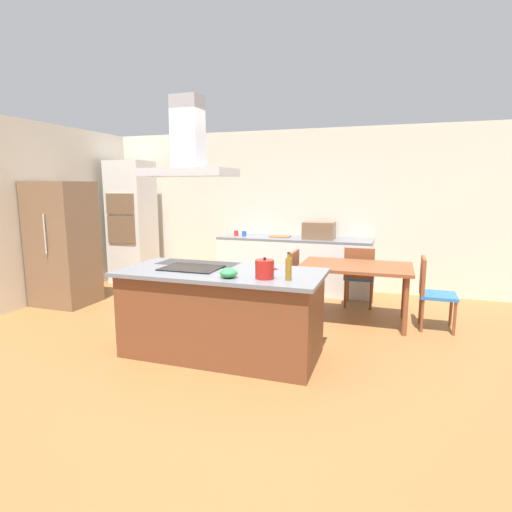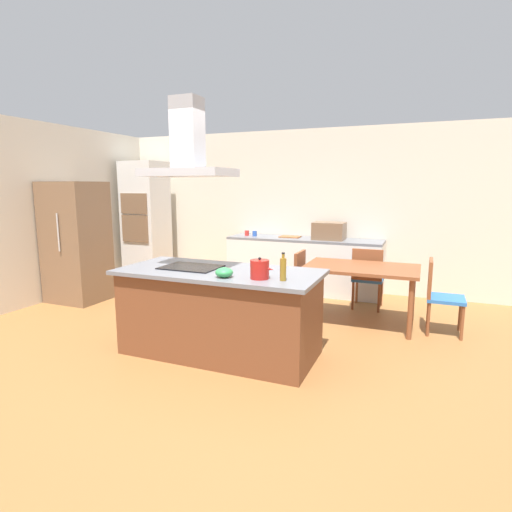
{
  "view_description": "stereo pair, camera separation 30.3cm",
  "coord_description": "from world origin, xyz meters",
  "px_view_note": "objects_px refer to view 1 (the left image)",
  "views": [
    {
      "loc": [
        1.65,
        -3.82,
        1.75
      ],
      "look_at": [
        0.25,
        0.4,
        1.0
      ],
      "focal_mm": 29.0,
      "sensor_mm": 36.0,
      "label": 1
    },
    {
      "loc": [
        1.93,
        -3.72,
        1.75
      ],
      "look_at": [
        0.25,
        0.4,
        1.0
      ],
      "focal_mm": 29.0,
      "sensor_mm": 36.0,
      "label": 2
    }
  ],
  "objects_px": {
    "tea_kettle": "(265,269)",
    "chair_at_right_end": "(431,289)",
    "dining_table": "(356,271)",
    "range_hood": "(188,151)",
    "countertop_microwave": "(319,230)",
    "coffee_mug_blue": "(244,234)",
    "wall_oven_stack": "(132,222)",
    "refrigerator": "(63,244)",
    "cooktop": "(191,268)",
    "olive_oil_bottle": "(289,268)",
    "chair_facing_back_wall": "(359,273)",
    "chair_at_left_end": "(287,278)",
    "cutting_board": "(280,236)",
    "mixing_bowl": "(229,273)",
    "coffee_mug_red": "(236,233)"
  },
  "relations": [
    {
      "from": "coffee_mug_red",
      "to": "chair_facing_back_wall",
      "type": "height_order",
      "value": "coffee_mug_red"
    },
    {
      "from": "coffee_mug_red",
      "to": "chair_at_left_end",
      "type": "relative_size",
      "value": 0.1
    },
    {
      "from": "coffee_mug_blue",
      "to": "refrigerator",
      "type": "height_order",
      "value": "refrigerator"
    },
    {
      "from": "coffee_mug_red",
      "to": "chair_at_left_end",
      "type": "xyz_separation_m",
      "value": [
        1.25,
        -1.32,
        -0.44
      ]
    },
    {
      "from": "chair_facing_back_wall",
      "to": "chair_at_left_end",
      "type": "distance_m",
      "value": 1.13
    },
    {
      "from": "chair_facing_back_wall",
      "to": "olive_oil_bottle",
      "type": "bearing_deg",
      "value": -100.67
    },
    {
      "from": "olive_oil_bottle",
      "to": "countertop_microwave",
      "type": "bearing_deg",
      "value": 94.77
    },
    {
      "from": "tea_kettle",
      "to": "olive_oil_bottle",
      "type": "height_order",
      "value": "olive_oil_bottle"
    },
    {
      "from": "olive_oil_bottle",
      "to": "coffee_mug_red",
      "type": "xyz_separation_m",
      "value": [
        -1.71,
        3.09,
        -0.07
      ]
    },
    {
      "from": "chair_at_left_end",
      "to": "range_hood",
      "type": "xyz_separation_m",
      "value": [
        -0.64,
        -1.55,
        1.59
      ]
    },
    {
      "from": "cutting_board",
      "to": "chair_at_left_end",
      "type": "distance_m",
      "value": 1.51
    },
    {
      "from": "cutting_board",
      "to": "chair_at_left_end",
      "type": "xyz_separation_m",
      "value": [
        0.47,
        -1.38,
        -0.4
      ]
    },
    {
      "from": "dining_table",
      "to": "chair_at_right_end",
      "type": "height_order",
      "value": "chair_at_right_end"
    },
    {
      "from": "cooktop",
      "to": "refrigerator",
      "type": "bearing_deg",
      "value": 158.74
    },
    {
      "from": "wall_oven_stack",
      "to": "refrigerator",
      "type": "xyz_separation_m",
      "value": [
        -0.08,
        -1.62,
        -0.19
      ]
    },
    {
      "from": "chair_at_right_end",
      "to": "range_hood",
      "type": "relative_size",
      "value": 0.99
    },
    {
      "from": "refrigerator",
      "to": "range_hood",
      "type": "bearing_deg",
      "value": -21.26
    },
    {
      "from": "olive_oil_bottle",
      "to": "mixing_bowl",
      "type": "relative_size",
      "value": 1.52
    },
    {
      "from": "tea_kettle",
      "to": "wall_oven_stack",
      "type": "distance_m",
      "value": 4.47
    },
    {
      "from": "wall_oven_stack",
      "to": "dining_table",
      "type": "xyz_separation_m",
      "value": [
        4.12,
        -1.09,
        -0.43
      ]
    },
    {
      "from": "tea_kettle",
      "to": "chair_at_right_end",
      "type": "relative_size",
      "value": 0.26
    },
    {
      "from": "wall_oven_stack",
      "to": "chair_at_right_end",
      "type": "bearing_deg",
      "value": -12.24
    },
    {
      "from": "cooktop",
      "to": "dining_table",
      "type": "bearing_deg",
      "value": 44.95
    },
    {
      "from": "cooktop",
      "to": "mixing_bowl",
      "type": "xyz_separation_m",
      "value": [
        0.54,
        -0.29,
        0.04
      ]
    },
    {
      "from": "countertop_microwave",
      "to": "coffee_mug_blue",
      "type": "distance_m",
      "value": 1.3
    },
    {
      "from": "coffee_mug_blue",
      "to": "refrigerator",
      "type": "relative_size",
      "value": 0.05
    },
    {
      "from": "chair_at_right_end",
      "to": "chair_at_left_end",
      "type": "height_order",
      "value": "same"
    },
    {
      "from": "coffee_mug_blue",
      "to": "cooktop",
      "type": "bearing_deg",
      "value": -81.02
    },
    {
      "from": "dining_table",
      "to": "range_hood",
      "type": "distance_m",
      "value": 2.63
    },
    {
      "from": "tea_kettle",
      "to": "chair_facing_back_wall",
      "type": "height_order",
      "value": "tea_kettle"
    },
    {
      "from": "olive_oil_bottle",
      "to": "chair_facing_back_wall",
      "type": "distance_m",
      "value": 2.52
    },
    {
      "from": "cooktop",
      "to": "olive_oil_bottle",
      "type": "xyz_separation_m",
      "value": [
        1.1,
        -0.21,
        0.1
      ]
    },
    {
      "from": "coffee_mug_blue",
      "to": "chair_at_right_end",
      "type": "distance_m",
      "value": 3.23
    },
    {
      "from": "refrigerator",
      "to": "dining_table",
      "type": "xyz_separation_m",
      "value": [
        4.2,
        0.52,
        -0.24
      ]
    },
    {
      "from": "coffee_mug_blue",
      "to": "dining_table",
      "type": "relative_size",
      "value": 0.06
    },
    {
      "from": "dining_table",
      "to": "range_hood",
      "type": "height_order",
      "value": "range_hood"
    },
    {
      "from": "chair_at_right_end",
      "to": "countertop_microwave",
      "type": "bearing_deg",
      "value": 140.87
    },
    {
      "from": "tea_kettle",
      "to": "coffee_mug_blue",
      "type": "height_order",
      "value": "tea_kettle"
    },
    {
      "from": "cooktop",
      "to": "tea_kettle",
      "type": "xyz_separation_m",
      "value": [
        0.87,
        -0.22,
        0.08
      ]
    },
    {
      "from": "tea_kettle",
      "to": "range_hood",
      "type": "relative_size",
      "value": 0.25
    },
    {
      "from": "wall_oven_stack",
      "to": "range_hood",
      "type": "relative_size",
      "value": 2.44
    },
    {
      "from": "countertop_microwave",
      "to": "coffee_mug_red",
      "type": "xyz_separation_m",
      "value": [
        -1.45,
        -0.0,
        -0.09
      ]
    },
    {
      "from": "olive_oil_bottle",
      "to": "refrigerator",
      "type": "xyz_separation_m",
      "value": [
        -3.74,
        1.24,
        -0.1
      ]
    },
    {
      "from": "range_hood",
      "to": "chair_at_right_end",
      "type": "bearing_deg",
      "value": 32.15
    },
    {
      "from": "dining_table",
      "to": "chair_at_left_end",
      "type": "bearing_deg",
      "value": -180.0
    },
    {
      "from": "chair_at_left_end",
      "to": "mixing_bowl",
      "type": "bearing_deg",
      "value": -93.19
    },
    {
      "from": "mixing_bowl",
      "to": "chair_at_left_end",
      "type": "relative_size",
      "value": 0.19
    },
    {
      "from": "cutting_board",
      "to": "range_hood",
      "type": "bearing_deg",
      "value": -93.28
    },
    {
      "from": "tea_kettle",
      "to": "countertop_microwave",
      "type": "distance_m",
      "value": 3.1
    },
    {
      "from": "wall_oven_stack",
      "to": "countertop_microwave",
      "type": "bearing_deg",
      "value": 3.93
    }
  ]
}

